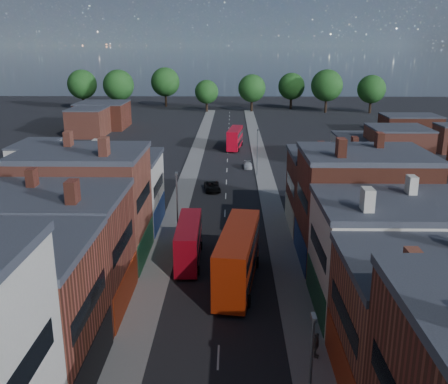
{
  "coord_description": "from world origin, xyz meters",
  "views": [
    {
      "loc": [
        0.93,
        -22.98,
        21.51
      ],
      "look_at": [
        0.0,
        32.62,
        5.16
      ],
      "focal_mm": 40.0,
      "sensor_mm": 36.0,
      "label": 1
    }
  ],
  "objects_px": {
    "car_3": "(248,165)",
    "car_2": "(212,187)",
    "bus_0": "(189,241)",
    "bus_1": "(238,256)",
    "bus_2": "(235,138)",
    "ped_3": "(316,345)"
  },
  "relations": [
    {
      "from": "bus_0",
      "to": "ped_3",
      "type": "xyz_separation_m",
      "value": [
        10.47,
        -16.59,
        -1.19
      ]
    },
    {
      "from": "bus_0",
      "to": "bus_2",
      "type": "bearing_deg",
      "value": 84.26
    },
    {
      "from": "car_2",
      "to": "bus_1",
      "type": "bearing_deg",
      "value": -90.39
    },
    {
      "from": "car_3",
      "to": "ped_3",
      "type": "xyz_separation_m",
      "value": [
        3.17,
        -57.74,
        0.55
      ]
    },
    {
      "from": "car_3",
      "to": "ped_3",
      "type": "bearing_deg",
      "value": -87.4
    },
    {
      "from": "car_3",
      "to": "ped_3",
      "type": "distance_m",
      "value": 57.83
    },
    {
      "from": "bus_0",
      "to": "bus_1",
      "type": "height_order",
      "value": "bus_1"
    },
    {
      "from": "car_2",
      "to": "car_3",
      "type": "bearing_deg",
      "value": 61.56
    },
    {
      "from": "bus_2",
      "to": "ped_3",
      "type": "bearing_deg",
      "value": -78.75
    },
    {
      "from": "bus_1",
      "to": "ped_3",
      "type": "bearing_deg",
      "value": -56.44
    },
    {
      "from": "bus_1",
      "to": "bus_2",
      "type": "relative_size",
      "value": 1.22
    },
    {
      "from": "bus_0",
      "to": "car_3",
      "type": "relative_size",
      "value": 2.66
    },
    {
      "from": "bus_1",
      "to": "bus_2",
      "type": "distance_m",
      "value": 64.22
    },
    {
      "from": "bus_2",
      "to": "car_2",
      "type": "height_order",
      "value": "bus_2"
    },
    {
      "from": "bus_0",
      "to": "bus_1",
      "type": "bearing_deg",
      "value": -47.23
    },
    {
      "from": "bus_1",
      "to": "car_2",
      "type": "relative_size",
      "value": 2.59
    },
    {
      "from": "bus_0",
      "to": "bus_2",
      "type": "height_order",
      "value": "bus_2"
    },
    {
      "from": "bus_0",
      "to": "ped_3",
      "type": "height_order",
      "value": "bus_0"
    },
    {
      "from": "bus_2",
      "to": "car_3",
      "type": "bearing_deg",
      "value": -75.53
    },
    {
      "from": "bus_0",
      "to": "bus_1",
      "type": "xyz_separation_m",
      "value": [
        5.0,
        -5.24,
        0.65
      ]
    },
    {
      "from": "car_3",
      "to": "car_2",
      "type": "bearing_deg",
      "value": -112.04
    },
    {
      "from": "car_3",
      "to": "bus_0",
      "type": "bearing_deg",
      "value": -100.6
    }
  ]
}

